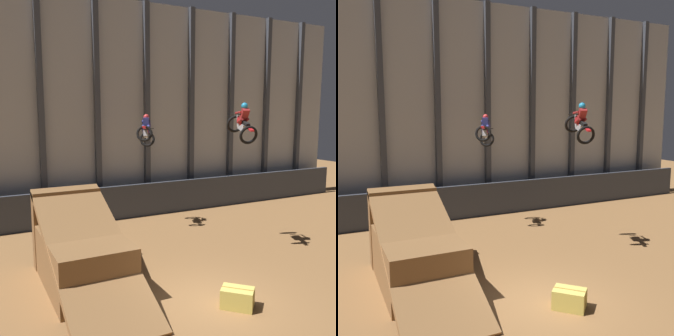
% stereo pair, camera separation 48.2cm
% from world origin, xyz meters
% --- Properties ---
extents(ground_plane, '(60.00, 60.00, 0.00)m').
position_xyz_m(ground_plane, '(0.00, 0.00, 0.00)').
color(ground_plane, olive).
extents(arena_back_wall, '(32.00, 0.40, 11.18)m').
position_xyz_m(arena_back_wall, '(0.00, 10.72, 5.59)').
color(arena_back_wall, '#ADB2B7').
rests_on(arena_back_wall, ground_plane).
extents(lower_barrier, '(31.36, 0.20, 1.74)m').
position_xyz_m(lower_barrier, '(0.00, 9.63, 0.87)').
color(lower_barrier, '#383D47').
rests_on(lower_barrier, ground_plane).
extents(dirt_ramp, '(2.37, 6.17, 2.92)m').
position_xyz_m(dirt_ramp, '(-2.97, 3.15, 0.97)').
color(dirt_ramp, brown).
rests_on(dirt_ramp, ground_plane).
extents(rider_bike_left_air, '(1.45, 1.79, 1.60)m').
position_xyz_m(rider_bike_left_air, '(1.47, 7.81, 4.56)').
color(rider_bike_left_air, black).
extents(rider_bike_right_air, '(1.12, 1.90, 1.63)m').
position_xyz_m(rider_bike_right_air, '(3.70, 3.50, 5.01)').
color(rider_bike_right_air, black).
extents(hay_bale_trackside, '(1.06, 1.06, 0.57)m').
position_xyz_m(hay_bale_trackside, '(0.50, -0.59, 0.28)').
color(hay_bale_trackside, '#CCB751').
rests_on(hay_bale_trackside, ground_plane).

